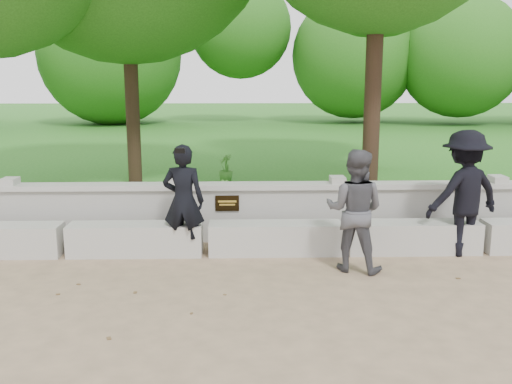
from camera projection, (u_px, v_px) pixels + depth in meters
ground at (196, 305)px, 6.36m from camera, size 80.00×80.00×0.00m
lawn at (226, 146)px, 20.05m from camera, size 40.00×22.00×0.25m
concrete_bench at (206, 239)px, 8.17m from camera, size 11.90×0.45×0.45m
parapet_wall at (208, 211)px, 8.81m from camera, size 12.50×0.35×0.90m
man_main at (184, 201)px, 7.95m from camera, size 0.63×0.56×1.60m
visitor_left at (355, 211)px, 7.39m from camera, size 0.95×0.86×1.60m
visitor_mid at (464, 193)px, 8.04m from camera, size 1.30×0.99×1.78m
shrub_b at (225, 196)px, 9.67m from camera, size 0.38×0.37×0.54m
shrub_c at (488, 196)px, 9.61m from camera, size 0.57×0.51×0.57m
shrub_d at (226, 168)px, 12.46m from camera, size 0.43×0.45×0.60m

